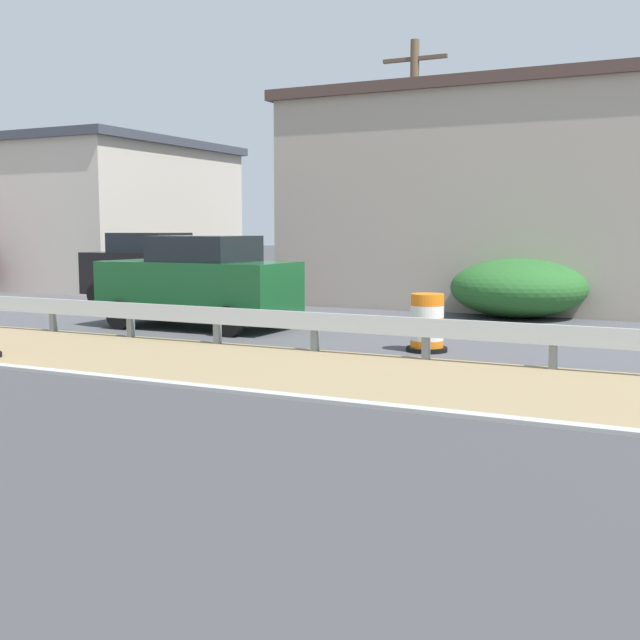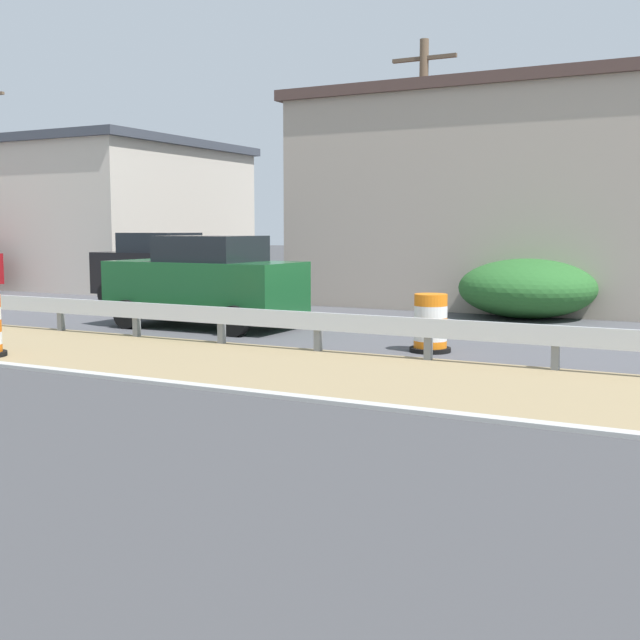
% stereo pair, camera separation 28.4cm
% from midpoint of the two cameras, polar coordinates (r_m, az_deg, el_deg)
% --- Properties ---
extents(traffic_barrel_close, '(0.74, 0.74, 1.04)m').
position_cam_midpoint_polar(traffic_barrel_close, '(14.45, 7.06, -0.40)').
color(traffic_barrel_close, orange).
rests_on(traffic_barrel_close, ground).
extents(car_trailing_far_lane, '(2.15, 4.27, 2.04)m').
position_cam_midpoint_polar(car_trailing_far_lane, '(17.90, -8.98, 2.67)').
color(car_trailing_far_lane, '#195128').
rests_on(car_trailing_far_lane, ground).
extents(car_distant_a, '(2.02, 4.07, 2.07)m').
position_cam_midpoint_polar(car_distant_a, '(23.45, -12.05, 3.54)').
color(car_distant_a, black).
rests_on(car_distant_a, ground).
extents(roadside_shop_near, '(7.79, 10.83, 6.08)m').
position_cam_midpoint_polar(roadside_shop_near, '(24.81, 11.44, 8.38)').
color(roadside_shop_near, '#AD9E8E').
rests_on(roadside_shop_near, ground).
extents(roadside_shop_far, '(8.91, 10.74, 5.44)m').
position_cam_midpoint_polar(roadside_shop_far, '(33.37, -17.39, 7.15)').
color(roadside_shop_far, beige).
rests_on(roadside_shop_far, ground).
extents(utility_pole_near, '(0.24, 1.80, 7.22)m').
position_cam_midpoint_polar(utility_pole_near, '(22.37, 6.28, 10.51)').
color(utility_pole_near, brown).
rests_on(utility_pole_near, ground).
extents(bush_roadside, '(3.34, 3.34, 1.46)m').
position_cam_midpoint_polar(bush_roadside, '(20.43, 13.52, 2.23)').
color(bush_roadside, '#286028').
rests_on(bush_roadside, ground).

